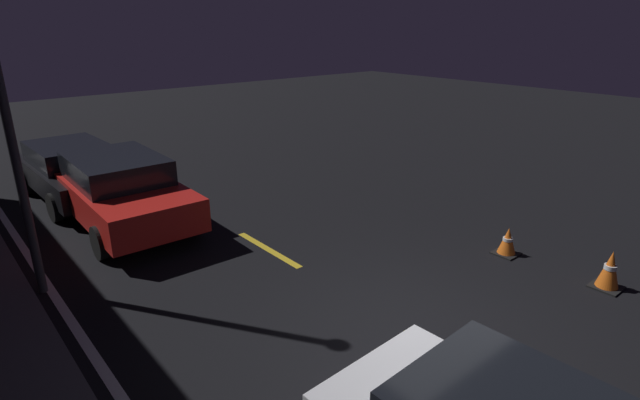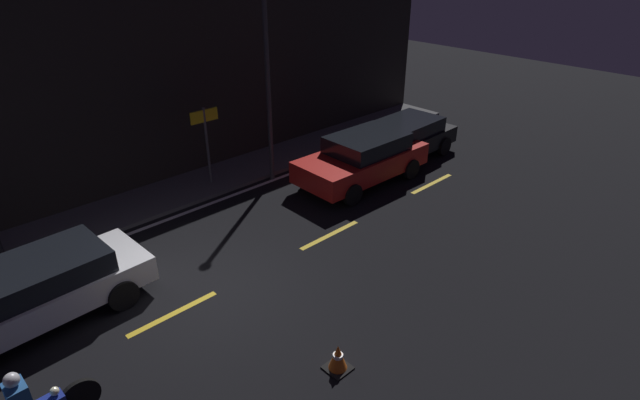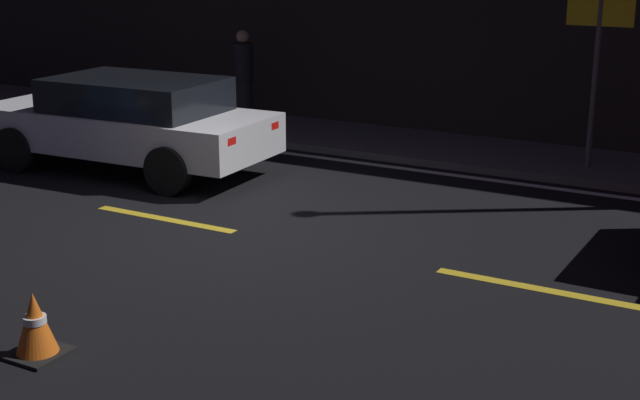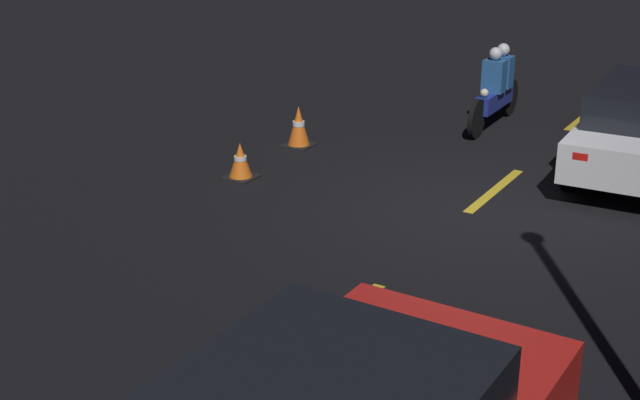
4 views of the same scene
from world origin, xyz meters
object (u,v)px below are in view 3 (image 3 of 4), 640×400
at_px(traffic_cone_mid, 35,325).
at_px(pedestrian, 243,77).
at_px(sedan_white, 128,120).
at_px(shop_sign, 598,47).

height_order(traffic_cone_mid, pedestrian, pedestrian).
xyz_separation_m(sedan_white, shop_sign, (5.82, 3.03, 1.06)).
relative_size(sedan_white, shop_sign, 1.83).
bearing_deg(pedestrian, sedan_white, -87.87).
height_order(pedestrian, shop_sign, shop_sign).
relative_size(pedestrian, shop_sign, 0.68).
xyz_separation_m(pedestrian, shop_sign, (5.94, -0.09, 0.86)).
distance_m(sedan_white, pedestrian, 3.12).
distance_m(traffic_cone_mid, shop_sign, 8.54).
bearing_deg(sedan_white, traffic_cone_mid, 121.38).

